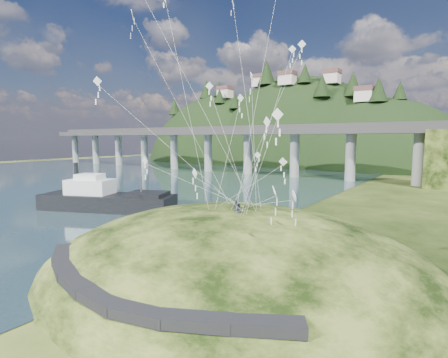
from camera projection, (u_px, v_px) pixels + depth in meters
The scene contains 10 objects.
ground at pixel (154, 255), 33.40m from camera, with size 320.00×320.00×0.00m, color black.
water at pixel (54, 178), 98.92m from camera, with size 240.00×240.00×0.00m, color #29434B.
grass_hill at pixel (235, 282), 30.63m from camera, with size 36.00×32.00×13.00m.
footpath at pixel (121, 289), 20.98m from camera, with size 22.29×5.84×0.83m.
bridge at pixel (264, 143), 104.31m from camera, with size 160.00×11.00×15.00m.
far_ridge at pixel (285, 179), 158.42m from camera, with size 153.00×70.00×94.50m.
work_barge at pixel (105, 198), 53.93m from camera, with size 21.45×13.32×7.31m.
wooden_dock at pixel (155, 232), 39.71m from camera, with size 14.67×7.33×1.06m.
kite_flyers at pixel (238, 201), 29.21m from camera, with size 1.38×1.34×1.82m.
kite_swarm at pixel (229, 87), 29.90m from camera, with size 16.57×17.41×22.14m.
Camera 1 is at (24.10, -22.57, 11.09)m, focal length 28.00 mm.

